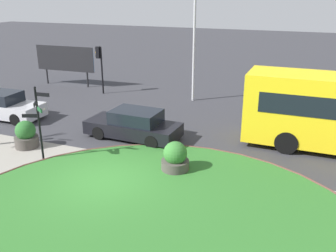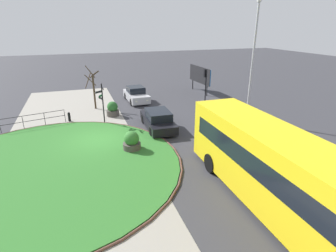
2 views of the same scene
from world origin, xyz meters
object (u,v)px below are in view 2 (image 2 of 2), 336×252
bollard_foreground (69,117)px  bus_yellow (277,170)px  signpost_directional (102,101)px  planter_kerbside (113,110)px  car_near_lane (158,120)px  street_tree_bare (93,88)px  billboard_left (200,75)px  lamppost_tall (253,60)px  traffic_light_near (205,78)px  car_far_lane (136,95)px  planter_near_signpost (132,142)px

bollard_foreground → bus_yellow: size_ratio=0.07×
signpost_directional → planter_kerbside: (-1.63, 0.92, -1.30)m
planter_kerbside → signpost_directional: bearing=-29.5°
car_near_lane → street_tree_bare: 7.91m
billboard_left → lamppost_tall: bearing=-4.9°
car_near_lane → lamppost_tall: (0.62, 7.33, 4.14)m
planter_kerbside → lamppost_tall: bearing=65.4°
traffic_light_near → car_near_lane: bearing=129.7°
car_near_lane → lamppost_tall: bearing=-92.3°
bollard_foreground → street_tree_bare: size_ratio=0.19×
bollard_foreground → car_near_lane: car_near_lane is taller
signpost_directional → bollard_foreground: signpost_directional is taller
car_far_lane → traffic_light_near: size_ratio=1.31×
traffic_light_near → planter_near_signpost: bearing=132.3°
traffic_light_near → lamppost_tall: size_ratio=0.36×
bollard_foreground → billboard_left: bearing=112.0°
car_near_lane → billboard_left: billboard_left is taller
lamppost_tall → street_tree_bare: (-7.28, -11.38, -2.83)m
lamppost_tall → planter_kerbside: size_ratio=7.18×
car_far_lane → bollard_foreground: bearing=-58.6°
planter_kerbside → traffic_light_near: bearing=100.8°
signpost_directional → bollard_foreground: 3.25m
signpost_directional → planter_kerbside: signpost_directional is taller
street_tree_bare → planter_near_signpost: bearing=8.4°
bus_yellow → lamppost_tall: bearing=-28.6°
signpost_directional → car_near_lane: (2.39, 3.72, -1.20)m
signpost_directional → bus_yellow: bearing=23.4°
bollard_foreground → planter_near_signpost: (6.80, 3.67, 0.16)m
bus_yellow → car_far_lane: 18.55m
billboard_left → planter_near_signpost: 16.36m
planter_kerbside → street_tree_bare: (-2.64, -1.26, 1.41)m
car_near_lane → traffic_light_near: (-5.83, 6.71, 1.71)m
car_far_lane → street_tree_bare: size_ratio=1.05×
car_near_lane → street_tree_bare: street_tree_bare is taller
signpost_directional → bollard_foreground: (-1.34, -2.58, -1.46)m
car_near_lane → street_tree_bare: size_ratio=1.15×
bus_yellow → billboard_left: size_ratio=2.30×
car_near_lane → car_far_lane: 7.96m
bollard_foreground → billboard_left: 15.31m
street_tree_bare → planter_kerbside: bearing=25.5°
signpost_directional → planter_near_signpost: bearing=11.3°
signpost_directional → street_tree_bare: size_ratio=0.80×
billboard_left → planter_near_signpost: billboard_left is taller
bollard_foreground → lamppost_tall: lamppost_tall is taller
planter_near_signpost → planter_kerbside: bearing=-178.6°
lamppost_tall → car_near_lane: bearing=-94.8°
signpost_directional → billboard_left: 13.52m
signpost_directional → street_tree_bare: 4.29m
bus_yellow → bollard_foreground: bearing=30.3°
car_far_lane → planter_kerbside: car_far_lane is taller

